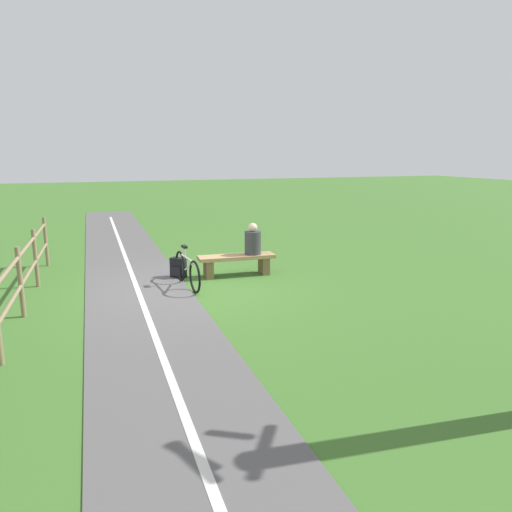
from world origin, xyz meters
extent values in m
plane|color=#3D6B28|center=(0.00, 0.00, 0.00)|extent=(80.00, 80.00, 0.00)
cube|color=#565454|center=(1.07, 4.00, 0.01)|extent=(2.48, 36.02, 0.02)
cube|color=silver|center=(1.07, 4.00, 0.02)|extent=(0.54, 32.00, 0.00)
cube|color=#A88456|center=(-1.21, -0.68, 0.43)|extent=(1.73, 0.55, 0.08)
cube|color=brown|center=(-1.85, -0.64, 0.19)|extent=(0.18, 0.42, 0.39)
cube|color=brown|center=(-0.57, -0.71, 0.19)|extent=(0.18, 0.42, 0.39)
cylinder|color=#38383D|center=(-1.59, -0.66, 0.72)|extent=(0.39, 0.39, 0.52)
sphere|color=beige|center=(-1.59, -0.66, 1.07)|extent=(0.20, 0.20, 0.20)
torus|color=black|center=(-0.03, 0.36, 0.33)|extent=(0.10, 0.65, 0.65)
torus|color=black|center=(0.06, -0.66, 0.33)|extent=(0.10, 0.65, 0.65)
cylinder|color=silver|center=(0.02, -0.15, 0.60)|extent=(0.11, 0.87, 0.04)
cylinder|color=silver|center=(0.00, 0.00, 0.46)|extent=(0.09, 0.63, 0.31)
cylinder|color=silver|center=(0.03, -0.30, 0.70)|extent=(0.03, 0.03, 0.20)
cube|color=black|center=(0.03, -0.30, 0.81)|extent=(0.10, 0.21, 0.05)
cube|color=black|center=(0.05, -0.94, 0.22)|extent=(0.36, 0.36, 0.44)
cube|color=black|center=(0.13, -0.86, 0.16)|extent=(0.19, 0.19, 0.20)
cylinder|color=#847051|center=(2.83, -3.15, 0.60)|extent=(0.08, 0.08, 1.19)
cylinder|color=#847051|center=(2.90, -1.20, 0.60)|extent=(0.08, 0.08, 1.19)
cylinder|color=#847051|center=(2.98, 0.75, 0.60)|extent=(0.08, 0.08, 1.19)
cylinder|color=#847051|center=(3.02, 1.73, 1.01)|extent=(0.45, 9.76, 0.06)
cylinder|color=#847051|center=(3.02, 1.73, 0.54)|extent=(0.45, 9.76, 0.06)
camera|label=1|loc=(1.92, 9.21, 2.67)|focal=33.50mm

